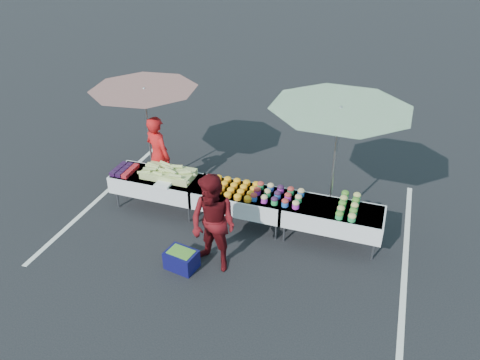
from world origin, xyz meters
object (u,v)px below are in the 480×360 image
(customer, at_px, (213,224))
(table_left, at_px, (158,183))
(table_center, at_px, (240,198))
(storage_bin, at_px, (182,259))
(vendor, at_px, (158,156))
(umbrella_left, at_px, (145,97))
(table_right, at_px, (332,216))
(umbrella_right, at_px, (339,119))

(customer, bearing_deg, table_left, 158.87)
(table_center, bearing_deg, storage_bin, -108.40)
(vendor, xyz_separation_m, customer, (2.03, -1.92, 0.01))
(vendor, distance_m, customer, 2.79)
(umbrella_left, bearing_deg, table_center, -18.70)
(customer, bearing_deg, table_right, 53.35)
(table_center, relative_size, umbrella_left, 0.68)
(table_left, relative_size, umbrella_left, 0.68)
(table_right, bearing_deg, umbrella_right, 106.05)
(table_right, bearing_deg, table_center, 180.00)
(table_right, bearing_deg, vendor, 171.84)
(table_left, xyz_separation_m, table_center, (1.80, 0.00, 0.00))
(umbrella_left, height_order, storage_bin, umbrella_left)
(table_right, distance_m, umbrella_right, 1.80)
(umbrella_left, distance_m, storage_bin, 3.57)
(table_center, bearing_deg, table_right, 0.00)
(umbrella_right, bearing_deg, vendor, 177.69)
(umbrella_right, relative_size, storage_bin, 5.60)
(table_right, bearing_deg, umbrella_left, 169.12)
(customer, distance_m, umbrella_left, 3.41)
(table_left, relative_size, table_right, 1.00)
(customer, xyz_separation_m, umbrella_right, (1.69, 1.77, 1.42))
(umbrella_left, bearing_deg, table_right, -10.88)
(table_left, xyz_separation_m, vendor, (-0.24, 0.55, 0.32))
(table_left, distance_m, storage_bin, 2.08)
(table_left, relative_size, table_center, 1.00)
(table_right, height_order, umbrella_left, umbrella_left)
(table_center, xyz_separation_m, customer, (-0.00, -1.37, 0.32))
(table_right, xyz_separation_m, vendor, (-3.84, 0.55, 0.32))
(table_center, xyz_separation_m, umbrella_left, (-2.36, 0.80, 1.50))
(table_left, xyz_separation_m, storage_bin, (1.27, -1.60, -0.40))
(table_center, height_order, umbrella_left, umbrella_left)
(table_right, relative_size, customer, 1.03)
(table_left, bearing_deg, vendor, 113.18)
(table_center, distance_m, vendor, 2.13)
(table_right, height_order, storage_bin, table_right)
(umbrella_left, bearing_deg, table_left, -54.87)
(umbrella_left, relative_size, umbrella_right, 0.83)
(table_left, height_order, table_center, same)
(table_right, relative_size, umbrella_right, 0.56)
(vendor, height_order, storage_bin, vendor)
(customer, bearing_deg, storage_bin, -140.10)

